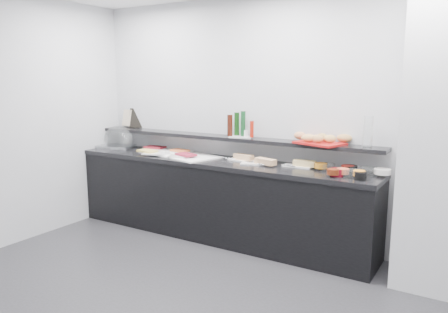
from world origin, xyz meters
The scene contains 54 objects.
back_wall centered at (0.00, 2.00, 1.35)m, with size 5.00×0.02×2.70m, color silver.
column centered at (1.50, 1.65, 1.35)m, with size 0.50×0.50×2.70m, color white.
buffet_cabinet centered at (-0.70, 1.70, 0.42)m, with size 3.60×0.60×0.85m, color black.
counter_top centered at (-0.70, 1.70, 0.88)m, with size 3.62×0.62×0.05m, color black.
wall_shelf centered at (-0.70, 1.88, 1.13)m, with size 3.60×0.25×0.04m, color black.
cloche_base centered at (-2.29, 1.73, 0.92)m, with size 0.45×0.30×0.04m, color #A9ACB0.
cloche_dome centered at (-2.22, 1.72, 1.03)m, with size 0.50×0.33×0.34m, color white.
linen_runner centered at (-1.26, 1.74, 0.91)m, with size 1.04×0.49×0.01m, color white.
platter_meat_a centered at (-1.67, 1.84, 0.92)m, with size 0.33×0.22×0.01m, color silver.
food_meat_a centered at (-1.72, 1.85, 0.94)m, with size 0.25×0.16×0.02m, color maroon.
platter_salmon centered at (-1.34, 1.85, 0.92)m, with size 0.31×0.21×0.01m, color white.
food_salmon centered at (-1.30, 1.81, 0.94)m, with size 0.21×0.14×0.02m, color orange.
platter_cheese centered at (-1.47, 1.57, 0.92)m, with size 0.29×0.20×0.01m, color white.
food_cheese centered at (-1.61, 1.58, 0.94)m, with size 0.23×0.15×0.02m, color #EAC95B.
platter_meat_b centered at (-1.12, 1.58, 0.92)m, with size 0.26×0.17×0.01m, color silver.
food_meat_b centered at (-1.06, 1.61, 0.94)m, with size 0.24×0.15×0.02m, color maroon.
sandwich_plate_left centered at (-0.41, 1.80, 0.91)m, with size 0.34×0.14×0.01m, color white.
sandwich_food_left centered at (-0.41, 1.80, 0.94)m, with size 0.23×0.09×0.06m, color tan.
tongs_left centered at (-0.58, 1.77, 0.92)m, with size 0.01×0.01×0.16m, color silver.
sandwich_plate_mid centered at (-0.21, 1.70, 0.91)m, with size 0.32×0.14×0.01m, color white.
sandwich_food_mid centered at (-0.09, 1.69, 0.94)m, with size 0.24×0.09×0.06m, color tan.
tongs_mid centered at (-0.08, 1.64, 0.92)m, with size 0.01×0.01×0.16m, color silver.
sandwich_plate_right centered at (0.23, 1.81, 0.91)m, with size 0.31×0.13×0.01m, color white.
sandwich_food_right centered at (0.30, 1.80, 0.94)m, with size 0.22×0.09×0.06m, color #E7C779.
tongs_right centered at (0.15, 1.74, 0.92)m, with size 0.01×0.01×0.16m, color silver.
bowl_glass_fruit centered at (0.54, 1.79, 0.94)m, with size 0.16×0.16×0.07m, color white.
fill_glass_fruit centered at (0.49, 1.76, 0.95)m, with size 0.12×0.12×0.05m, color orange.
bowl_black_jam centered at (0.76, 1.80, 0.94)m, with size 0.15×0.15×0.07m, color black.
fill_black_jam centered at (0.75, 1.79, 0.95)m, with size 0.12×0.12×0.05m, color #53100B.
bowl_glass_cream centered at (0.94, 1.79, 0.94)m, with size 0.20×0.20×0.07m, color white.
fill_glass_cream centered at (1.07, 1.80, 0.95)m, with size 0.15×0.15×0.05m, color silver.
bowl_red_jam centered at (0.70, 1.59, 0.94)m, with size 0.12×0.12×0.07m, color maroon.
fill_red_jam centered at (0.68, 1.54, 0.95)m, with size 0.11×0.11×0.05m, color #5B1F0D.
bowl_glass_salmon centered at (0.84, 1.61, 0.94)m, with size 0.18×0.18×0.07m, color white.
fill_glass_salmon centered at (0.75, 1.62, 0.95)m, with size 0.12×0.12×0.05m, color #E25B37.
bowl_black_fruit centered at (0.93, 1.54, 0.94)m, with size 0.10×0.10×0.07m, color black.
fill_black_fruit centered at (0.90, 1.60, 0.95)m, with size 0.11×0.11×0.05m, color orange.
framed_print centered at (-2.16, 2.00, 1.28)m, with size 0.19×0.02×0.26m, color black.
print_art centered at (-2.30, 1.97, 1.28)m, with size 0.16×0.00×0.22m, color #C5AA8E.
condiment_tray centered at (-0.48, 1.87, 1.16)m, with size 0.25×0.16×0.01m, color silver.
bottle_green_a centered at (-0.58, 1.94, 1.29)m, with size 0.06×0.06×0.26m, color #10390F.
bottle_brown centered at (-0.61, 1.83, 1.28)m, with size 0.06×0.06×0.24m, color #351209.
bottle_green_b centered at (-0.48, 1.91, 1.30)m, with size 0.05×0.05×0.28m, color #103D1C.
bottle_hot centered at (-0.35, 1.87, 1.25)m, with size 0.04×0.04×0.18m, color #A61A0B.
shaker_salt centered at (-0.40, 1.86, 1.20)m, with size 0.03×0.03×0.07m, color silver.
shaker_pepper centered at (-0.44, 1.90, 1.20)m, with size 0.04×0.04×0.07m, color white.
bread_tray centered at (0.44, 1.84, 1.16)m, with size 0.46×0.32×0.02m, color #AA1212.
bread_roll_nw centered at (0.19, 1.93, 1.21)m, with size 0.13×0.08×0.08m, color #D28350.
bread_roll_ne centered at (0.65, 1.97, 1.21)m, with size 0.16×0.10×0.08m, color #B48244.
bread_roll_sw centered at (0.34, 1.79, 1.21)m, with size 0.15×0.09×0.08m, color tan.
bread_roll_s centered at (0.43, 1.78, 1.21)m, with size 0.13×0.08×0.08m, color #BD8248.
bread_roll_se centered at (0.54, 1.84, 1.21)m, with size 0.12×0.08×0.08m, color tan.
bread_roll_mide centered at (0.44, 1.92, 1.21)m, with size 0.12×0.08×0.08m, color #B38844.
carafe centered at (0.90, 1.87, 1.30)m, with size 0.09×0.09×0.30m, color silver.
Camera 1 is at (1.88, -2.36, 1.80)m, focal length 35.00 mm.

